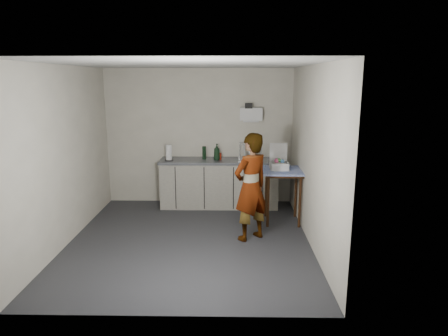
{
  "coord_description": "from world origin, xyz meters",
  "views": [
    {
      "loc": [
        0.62,
        -5.68,
        2.4
      ],
      "look_at": [
        0.51,
        0.45,
        1.03
      ],
      "focal_mm": 32.0,
      "sensor_mm": 36.0,
      "label": 1
    }
  ],
  "objects_px": {
    "dark_bottle": "(204,153)",
    "bakery_box": "(279,164)",
    "dish_rack": "(250,155)",
    "kitchen_counter": "(219,184)",
    "soda_can": "(220,156)",
    "paper_towel": "(169,153)",
    "side_table": "(283,177)",
    "standing_man": "(251,187)",
    "soap_bottle": "(217,152)"
  },
  "relations": [
    {
      "from": "soda_can",
      "to": "dish_rack",
      "type": "height_order",
      "value": "dish_rack"
    },
    {
      "from": "soap_bottle",
      "to": "soda_can",
      "type": "relative_size",
      "value": 2.5
    },
    {
      "from": "side_table",
      "to": "soda_can",
      "type": "relative_size",
      "value": 7.38
    },
    {
      "from": "kitchen_counter",
      "to": "soda_can",
      "type": "bearing_deg",
      "value": 70.15
    },
    {
      "from": "standing_man",
      "to": "soda_can",
      "type": "height_order",
      "value": "standing_man"
    },
    {
      "from": "kitchen_counter",
      "to": "bakery_box",
      "type": "xyz_separation_m",
      "value": [
        1.03,
        -0.8,
        0.58
      ]
    },
    {
      "from": "standing_man",
      "to": "dark_bottle",
      "type": "height_order",
      "value": "standing_man"
    },
    {
      "from": "kitchen_counter",
      "to": "soap_bottle",
      "type": "bearing_deg",
      "value": -134.6
    },
    {
      "from": "side_table",
      "to": "dark_bottle",
      "type": "height_order",
      "value": "dark_bottle"
    },
    {
      "from": "soda_can",
      "to": "paper_towel",
      "type": "height_order",
      "value": "paper_towel"
    },
    {
      "from": "kitchen_counter",
      "to": "bakery_box",
      "type": "bearing_deg",
      "value": -37.89
    },
    {
      "from": "standing_man",
      "to": "soda_can",
      "type": "distance_m",
      "value": 1.74
    },
    {
      "from": "soda_can",
      "to": "bakery_box",
      "type": "relative_size",
      "value": 0.29
    },
    {
      "from": "standing_man",
      "to": "paper_towel",
      "type": "xyz_separation_m",
      "value": [
        -1.46,
        1.54,
        0.23
      ]
    },
    {
      "from": "dark_bottle",
      "to": "bakery_box",
      "type": "relative_size",
      "value": 0.58
    },
    {
      "from": "side_table",
      "to": "dish_rack",
      "type": "xyz_separation_m",
      "value": [
        -0.52,
        0.91,
        0.18
      ]
    },
    {
      "from": "kitchen_counter",
      "to": "dish_rack",
      "type": "bearing_deg",
      "value": 5.67
    },
    {
      "from": "soda_can",
      "to": "soap_bottle",
      "type": "bearing_deg",
      "value": -126.77
    },
    {
      "from": "soap_bottle",
      "to": "dark_bottle",
      "type": "bearing_deg",
      "value": 160.21
    },
    {
      "from": "standing_man",
      "to": "dark_bottle",
      "type": "distance_m",
      "value": 1.87
    },
    {
      "from": "standing_man",
      "to": "soap_bottle",
      "type": "xyz_separation_m",
      "value": [
        -0.56,
        1.58,
        0.25
      ]
    },
    {
      "from": "kitchen_counter",
      "to": "paper_towel",
      "type": "distance_m",
      "value": 1.13
    },
    {
      "from": "soda_can",
      "to": "paper_towel",
      "type": "xyz_separation_m",
      "value": [
        -0.95,
        -0.12,
        0.08
      ]
    },
    {
      "from": "soap_bottle",
      "to": "dark_bottle",
      "type": "relative_size",
      "value": 1.26
    },
    {
      "from": "side_table",
      "to": "soda_can",
      "type": "xyz_separation_m",
      "value": [
        -1.09,
        0.88,
        0.18
      ]
    },
    {
      "from": "kitchen_counter",
      "to": "dark_bottle",
      "type": "relative_size",
      "value": 9.12
    },
    {
      "from": "side_table",
      "to": "standing_man",
      "type": "relative_size",
      "value": 0.56
    },
    {
      "from": "dark_bottle",
      "to": "standing_man",
      "type": "bearing_deg",
      "value": -64.24
    },
    {
      "from": "kitchen_counter",
      "to": "standing_man",
      "type": "relative_size",
      "value": 1.37
    },
    {
      "from": "dish_rack",
      "to": "soda_can",
      "type": "bearing_deg",
      "value": -176.94
    },
    {
      "from": "side_table",
      "to": "soda_can",
      "type": "distance_m",
      "value": 1.41
    },
    {
      "from": "dark_bottle",
      "to": "paper_towel",
      "type": "height_order",
      "value": "paper_towel"
    },
    {
      "from": "kitchen_counter",
      "to": "dark_bottle",
      "type": "height_order",
      "value": "dark_bottle"
    },
    {
      "from": "bakery_box",
      "to": "soap_bottle",
      "type": "bearing_deg",
      "value": 144.47
    },
    {
      "from": "soap_bottle",
      "to": "dish_rack",
      "type": "xyz_separation_m",
      "value": [
        0.62,
        0.1,
        -0.08
      ]
    },
    {
      "from": "dark_bottle",
      "to": "paper_towel",
      "type": "relative_size",
      "value": 0.84
    },
    {
      "from": "kitchen_counter",
      "to": "soap_bottle",
      "type": "xyz_separation_m",
      "value": [
        -0.04,
        -0.04,
        0.64
      ]
    },
    {
      "from": "soda_can",
      "to": "dish_rack",
      "type": "xyz_separation_m",
      "value": [
        0.57,
        0.03,
        0.01
      ]
    },
    {
      "from": "standing_man",
      "to": "bakery_box",
      "type": "relative_size",
      "value": 3.88
    },
    {
      "from": "soap_bottle",
      "to": "dish_rack",
      "type": "relative_size",
      "value": 0.7
    },
    {
      "from": "dark_bottle",
      "to": "side_table",
      "type": "bearing_deg",
      "value": -33.02
    },
    {
      "from": "standing_man",
      "to": "paper_towel",
      "type": "height_order",
      "value": "standing_man"
    },
    {
      "from": "side_table",
      "to": "bakery_box",
      "type": "distance_m",
      "value": 0.23
    },
    {
      "from": "paper_towel",
      "to": "bakery_box",
      "type": "distance_m",
      "value": 2.09
    },
    {
      "from": "standing_man",
      "to": "side_table",
      "type": "bearing_deg",
      "value": -164.33
    },
    {
      "from": "soap_bottle",
      "to": "soda_can",
      "type": "height_order",
      "value": "soap_bottle"
    },
    {
      "from": "dark_bottle",
      "to": "dish_rack",
      "type": "height_order",
      "value": "dish_rack"
    },
    {
      "from": "dark_bottle",
      "to": "dish_rack",
      "type": "xyz_separation_m",
      "value": [
        0.86,
        0.01,
        -0.05
      ]
    },
    {
      "from": "soda_can",
      "to": "kitchen_counter",
      "type": "bearing_deg",
      "value": -109.85
    },
    {
      "from": "dish_rack",
      "to": "bakery_box",
      "type": "bearing_deg",
      "value": -62.18
    }
  ]
}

